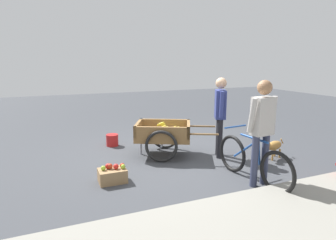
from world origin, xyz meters
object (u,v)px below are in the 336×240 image
vendor_person (220,110)px  cyclist_person (262,124)px  fruit_cart (164,135)px  dog (273,146)px  bicycle (253,161)px  plastic_bucket (112,140)px  apple_crate (113,175)px

vendor_person → cyclist_person: cyclist_person is taller
fruit_cart → dog: bearing=151.7°
bicycle → dog: bicycle is taller
vendor_person → fruit_cart: bearing=-25.9°
bicycle → plastic_bucket: bicycle is taller
fruit_cart → bicycle: 1.98m
fruit_cart → cyclist_person: cyclist_person is taller
vendor_person → dog: bearing=149.1°
fruit_cart → dog: fruit_cart is taller
bicycle → apple_crate: bicycle is taller
vendor_person → apple_crate: bearing=11.2°
cyclist_person → dog: 1.58m
dog → plastic_bucket: size_ratio=2.36×
apple_crate → plastic_bucket: bearing=-101.3°
fruit_cart → plastic_bucket: fruit_cart is taller
vendor_person → plastic_bucket: vendor_person is taller
fruit_cart → vendor_person: size_ratio=1.12×
bicycle → apple_crate: bearing=-21.5°
bicycle → cyclist_person: size_ratio=1.00×
bicycle → plastic_bucket: 3.34m
cyclist_person → dog: size_ratio=2.55×
bicycle → plastic_bucket: (1.71, -2.86, -0.22)m
fruit_cart → bicycle: bicycle is taller
fruit_cart → plastic_bucket: (0.86, -1.07, -0.30)m
fruit_cart → bicycle: bearing=115.4°
apple_crate → vendor_person: bearing=-168.8°
vendor_person → bicycle: size_ratio=0.98×
dog → apple_crate: size_ratio=1.48×
vendor_person → bicycle: bearing=82.2°
bicycle → dog: (-1.10, -0.74, -0.08)m
bicycle → fruit_cart: bearing=-64.6°
bicycle → cyclist_person: (-0.02, 0.15, 0.65)m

